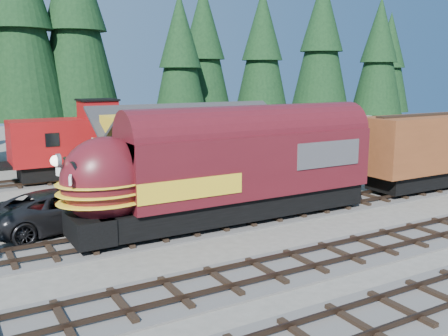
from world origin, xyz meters
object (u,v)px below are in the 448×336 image
depot (205,144)px  caboose (86,143)px  locomotive (221,174)px  pickup_truck_a (64,209)px

depot → caboose: (-5.24, 7.50, -0.45)m
depot → locomotive: depot is taller
pickup_truck_a → caboose: bearing=-30.8°
locomotive → caboose: (-2.63, 14.00, 0.00)m
depot → caboose: bearing=125.0°
locomotive → caboose: 14.25m
depot → pickup_truck_a: depot is taller
locomotive → caboose: caboose is taller
locomotive → pickup_truck_a: bearing=153.4°
caboose → pickup_truck_a: caboose is taller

